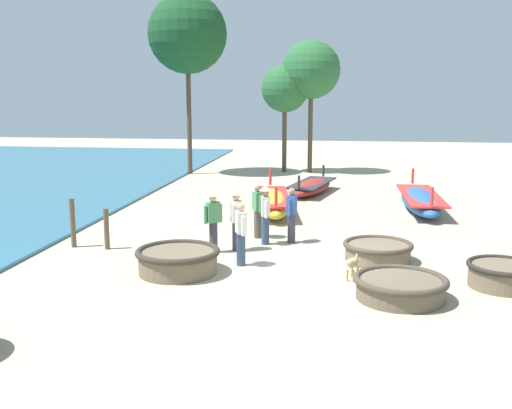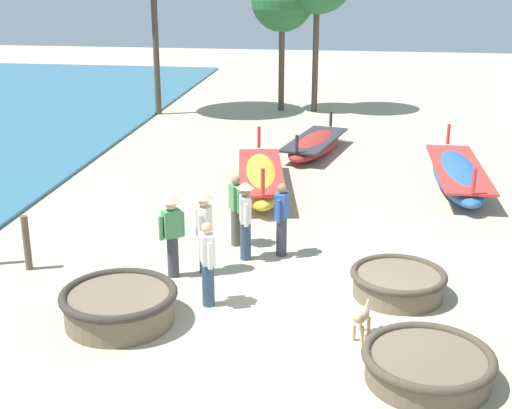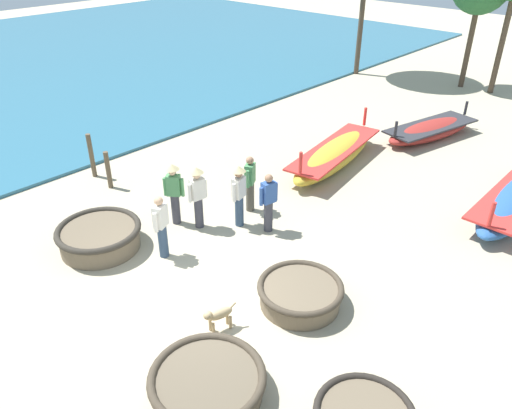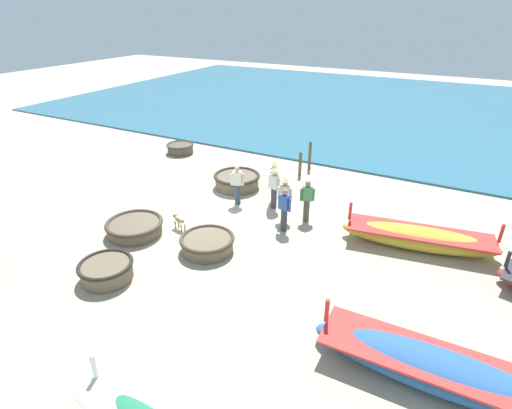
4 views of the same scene
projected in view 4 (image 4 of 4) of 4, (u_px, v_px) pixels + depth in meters
name	position (u px, v px, depth m)	size (l,w,h in m)	color
ground_plane	(193.00, 220.00, 14.63)	(80.00, 80.00, 0.00)	tan
sea	(407.00, 109.00, 29.82)	(28.00, 52.00, 0.10)	#2D667F
coracle_nearest	(207.00, 243.00, 12.69)	(1.76, 1.76, 0.50)	brown
coracle_far_left	(106.00, 270.00, 11.36)	(1.55, 1.55, 0.55)	brown
coracle_beside_post	(180.00, 148.00, 21.11)	(1.44, 1.44, 0.50)	brown
coracle_upturned	(237.00, 180.00, 17.10)	(1.99, 1.99, 0.60)	brown
coracle_center	(135.00, 227.00, 13.63)	(1.95, 1.95, 0.48)	brown
long_boat_ochre_hull	(437.00, 369.00, 8.20)	(1.34, 5.25, 1.23)	#285693
long_boat_red_hull	(418.00, 238.00, 12.80)	(1.86, 4.95, 1.27)	gold
fisherman_standing_right	(237.00, 184.00, 15.44)	(0.34, 0.49, 1.57)	#2D425B
fisherman_by_coracle	(284.00, 209.00, 13.58)	(0.29, 0.52, 1.57)	#383842
fisherman_with_hat	(274.00, 178.00, 15.65)	(0.44, 0.38, 1.67)	#383842
fisherman_standing_left	(285.00, 196.00, 14.22)	(0.36, 0.52, 1.67)	#2D425B
fisherman_hauling	(274.00, 185.00, 15.08)	(0.36, 0.52, 1.67)	#383842
fisherman_crouching	(307.00, 200.00, 14.22)	(0.36, 0.48, 1.57)	#4C473D
dog	(179.00, 220.00, 13.86)	(0.34, 0.67, 0.55)	tan
mooring_post_inland	(310.00, 155.00, 18.87)	(0.14, 0.14, 1.36)	brown
mooring_post_shoreline	(300.00, 164.00, 18.17)	(0.14, 0.14, 1.13)	brown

